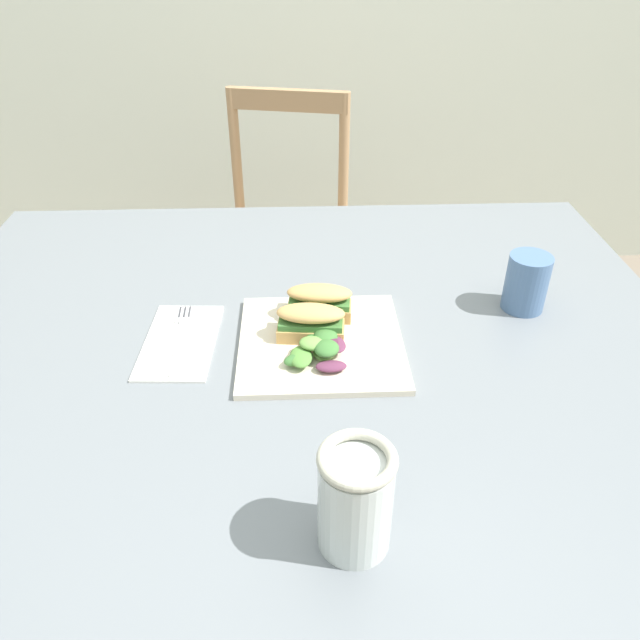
{
  "coord_description": "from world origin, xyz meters",
  "views": [
    {
      "loc": [
        -0.13,
        -0.7,
        1.31
      ],
      "look_at": [
        -0.1,
        0.11,
        0.76
      ],
      "focal_mm": 34.41,
      "sensor_mm": 36.0,
      "label": 1
    }
  ],
  "objects_px": {
    "sandwich_half_back": "(320,301)",
    "fork_on_napkin": "(181,333)",
    "sandwich_half_front": "(311,321)",
    "cup_extra_side": "(526,283)",
    "plate_lunch": "(321,342)",
    "mason_jar_iced_tea": "(355,504)",
    "chair_wooden_far": "(282,242)",
    "dining_table": "(299,390)"
  },
  "relations": [
    {
      "from": "sandwich_half_back",
      "to": "chair_wooden_far",
      "type": "bearing_deg",
      "value": 95.42
    },
    {
      "from": "chair_wooden_far",
      "to": "sandwich_half_back",
      "type": "distance_m",
      "value": 0.94
    },
    {
      "from": "sandwich_half_front",
      "to": "plate_lunch",
      "type": "bearing_deg",
      "value": -33.1
    },
    {
      "from": "plate_lunch",
      "to": "fork_on_napkin",
      "type": "xyz_separation_m",
      "value": [
        -0.22,
        0.03,
        0.0
      ]
    },
    {
      "from": "dining_table",
      "to": "chair_wooden_far",
      "type": "xyz_separation_m",
      "value": [
        -0.05,
        0.92,
        -0.18
      ]
    },
    {
      "from": "chair_wooden_far",
      "to": "cup_extra_side",
      "type": "bearing_deg",
      "value": -63.05
    },
    {
      "from": "dining_table",
      "to": "mason_jar_iced_tea",
      "type": "bearing_deg",
      "value": -81.64
    },
    {
      "from": "cup_extra_side",
      "to": "sandwich_half_front",
      "type": "bearing_deg",
      "value": -166.86
    },
    {
      "from": "chair_wooden_far",
      "to": "sandwich_half_front",
      "type": "xyz_separation_m",
      "value": [
        0.07,
        -0.93,
        0.33
      ]
    },
    {
      "from": "plate_lunch",
      "to": "chair_wooden_far",
      "type": "bearing_deg",
      "value": 95.0
    },
    {
      "from": "plate_lunch",
      "to": "sandwich_half_front",
      "type": "xyz_separation_m",
      "value": [
        -0.02,
        0.01,
        0.03
      ]
    },
    {
      "from": "fork_on_napkin",
      "to": "cup_extra_side",
      "type": "bearing_deg",
      "value": 6.2
    },
    {
      "from": "sandwich_half_back",
      "to": "mason_jar_iced_tea",
      "type": "bearing_deg",
      "value": -87.32
    },
    {
      "from": "mason_jar_iced_tea",
      "to": "cup_extra_side",
      "type": "xyz_separation_m",
      "value": [
        0.33,
        0.45,
        -0.01
      ]
    },
    {
      "from": "dining_table",
      "to": "mason_jar_iced_tea",
      "type": "height_order",
      "value": "mason_jar_iced_tea"
    },
    {
      "from": "plate_lunch",
      "to": "cup_extra_side",
      "type": "height_order",
      "value": "cup_extra_side"
    },
    {
      "from": "chair_wooden_far",
      "to": "cup_extra_side",
      "type": "xyz_separation_m",
      "value": [
        0.43,
        -0.84,
        0.34
      ]
    },
    {
      "from": "plate_lunch",
      "to": "cup_extra_side",
      "type": "bearing_deg",
      "value": 15.25
    },
    {
      "from": "sandwich_half_front",
      "to": "sandwich_half_back",
      "type": "bearing_deg",
      "value": 74.87
    },
    {
      "from": "sandwich_half_front",
      "to": "cup_extra_side",
      "type": "xyz_separation_m",
      "value": [
        0.36,
        0.08,
        0.01
      ]
    },
    {
      "from": "fork_on_napkin",
      "to": "plate_lunch",
      "type": "bearing_deg",
      "value": -8.43
    },
    {
      "from": "cup_extra_side",
      "to": "chair_wooden_far",
      "type": "bearing_deg",
      "value": 116.95
    },
    {
      "from": "chair_wooden_far",
      "to": "fork_on_napkin",
      "type": "height_order",
      "value": "chair_wooden_far"
    },
    {
      "from": "dining_table",
      "to": "sandwich_half_back",
      "type": "distance_m",
      "value": 0.16
    },
    {
      "from": "sandwich_half_front",
      "to": "cup_extra_side",
      "type": "height_order",
      "value": "cup_extra_side"
    },
    {
      "from": "chair_wooden_far",
      "to": "fork_on_napkin",
      "type": "relative_size",
      "value": 4.69
    },
    {
      "from": "plate_lunch",
      "to": "sandwich_half_back",
      "type": "bearing_deg",
      "value": 89.63
    },
    {
      "from": "dining_table",
      "to": "plate_lunch",
      "type": "bearing_deg",
      "value": -34.35
    },
    {
      "from": "mason_jar_iced_tea",
      "to": "chair_wooden_far",
      "type": "bearing_deg",
      "value": 94.52
    },
    {
      "from": "cup_extra_side",
      "to": "fork_on_napkin",
      "type": "bearing_deg",
      "value": -173.8
    },
    {
      "from": "plate_lunch",
      "to": "dining_table",
      "type": "bearing_deg",
      "value": 145.65
    },
    {
      "from": "mason_jar_iced_tea",
      "to": "cup_extra_side",
      "type": "bearing_deg",
      "value": 54.08
    },
    {
      "from": "cup_extra_side",
      "to": "dining_table",
      "type": "bearing_deg",
      "value": -169.6
    },
    {
      "from": "mason_jar_iced_tea",
      "to": "cup_extra_side",
      "type": "distance_m",
      "value": 0.56
    },
    {
      "from": "dining_table",
      "to": "mason_jar_iced_tea",
      "type": "xyz_separation_m",
      "value": [
        0.06,
        -0.38,
        0.17
      ]
    },
    {
      "from": "dining_table",
      "to": "mason_jar_iced_tea",
      "type": "distance_m",
      "value": 0.42
    },
    {
      "from": "sandwich_half_front",
      "to": "mason_jar_iced_tea",
      "type": "relative_size",
      "value": 0.84
    },
    {
      "from": "sandwich_half_front",
      "to": "sandwich_half_back",
      "type": "height_order",
      "value": "same"
    },
    {
      "from": "fork_on_napkin",
      "to": "dining_table",
      "type": "bearing_deg",
      "value": -2.61
    },
    {
      "from": "chair_wooden_far",
      "to": "fork_on_napkin",
      "type": "bearing_deg",
      "value": -98.76
    },
    {
      "from": "sandwich_half_back",
      "to": "fork_on_napkin",
      "type": "bearing_deg",
      "value": -170.93
    },
    {
      "from": "dining_table",
      "to": "plate_lunch",
      "type": "relative_size",
      "value": 4.99
    }
  ]
}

